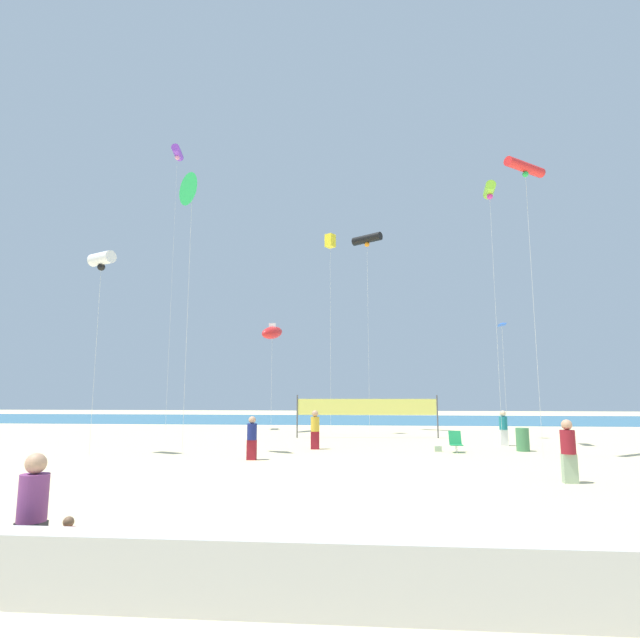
% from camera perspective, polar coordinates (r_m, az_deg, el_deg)
% --- Properties ---
extents(ground_plane, '(120.00, 120.00, 0.00)m').
position_cam_1_polar(ground_plane, '(16.74, 0.77, -16.76)').
color(ground_plane, beige).
extents(ocean_band, '(120.00, 20.00, 0.01)m').
position_cam_1_polar(ocean_band, '(50.76, 3.79, -11.11)').
color(ocean_band, teal).
rests_on(ocean_band, ground).
extents(boardwalk_ledge, '(28.00, 0.44, 0.83)m').
position_cam_1_polar(boardwalk_ledge, '(6.47, -7.26, -26.60)').
color(boardwalk_ledge, beige).
rests_on(boardwalk_ledge, ground).
extents(mother_figure, '(0.38, 0.38, 1.65)m').
position_cam_1_polar(mother_figure, '(8.23, -29.73, -18.26)').
color(mother_figure, '#2D2D33').
rests_on(mother_figure, ground).
extents(toddler_figure, '(0.19, 0.19, 0.84)m').
position_cam_1_polar(toddler_figure, '(7.98, -26.67, -21.97)').
color(toddler_figure, '#99B28C').
rests_on(toddler_figure, ground).
extents(beachgoer_maroon_shirt, '(0.40, 0.40, 1.74)m').
position_cam_1_polar(beachgoer_maroon_shirt, '(16.13, 26.23, -12.92)').
color(beachgoer_maroon_shirt, '#99B28C').
rests_on(beachgoer_maroon_shirt, ground).
extents(beachgoer_teal_shirt, '(0.38, 0.38, 1.66)m').
position_cam_1_polar(beachgoer_teal_shirt, '(26.29, 19.99, -11.27)').
color(beachgoer_teal_shirt, white).
rests_on(beachgoer_teal_shirt, ground).
extents(beachgoer_mustard_shirt, '(0.39, 0.39, 1.72)m').
position_cam_1_polar(beachgoer_mustard_shirt, '(23.26, -0.56, -12.13)').
color(beachgoer_mustard_shirt, maroon).
rests_on(beachgoer_mustard_shirt, ground).
extents(beachgoer_navy_shirt, '(0.37, 0.37, 1.62)m').
position_cam_1_polar(beachgoer_navy_shirt, '(19.71, -7.69, -12.89)').
color(beachgoer_navy_shirt, maroon).
rests_on(beachgoer_navy_shirt, ground).
extents(folding_beach_chair, '(0.52, 0.65, 0.89)m').
position_cam_1_polar(folding_beach_chair, '(22.82, 15.06, -13.07)').
color(folding_beach_chair, '#1E8C4C').
rests_on(folding_beach_chair, ground).
extents(trash_barrel, '(0.56, 0.56, 0.99)m').
position_cam_1_polar(trash_barrel, '(24.16, 21.90, -12.41)').
color(trash_barrel, '#3F7F4C').
rests_on(trash_barrel, ground).
extents(volleyball_net, '(8.01, 0.60, 2.40)m').
position_cam_1_polar(volleyball_net, '(29.22, 5.33, -9.92)').
color(volleyball_net, '#4C4C51').
rests_on(volleyball_net, ground).
extents(beach_handbag, '(0.29, 0.14, 0.23)m').
position_cam_1_polar(beach_handbag, '(22.94, 13.19, -13.98)').
color(beach_handbag, '#99B28C').
rests_on(beach_handbag, ground).
extents(kite_green_delta, '(1.41, 1.26, 12.07)m').
position_cam_1_polar(kite_green_delta, '(23.58, -14.23, 14.00)').
color(kite_green_delta, silver).
rests_on(kite_green_delta, ground).
extents(kite_red_tube, '(2.00, 1.64, 12.03)m').
position_cam_1_polar(kite_red_tube, '(23.61, 22.13, 15.60)').
color(kite_red_tube, silver).
rests_on(kite_red_tube, ground).
extents(kite_black_tube, '(2.18, 1.71, 13.52)m').
position_cam_1_polar(kite_black_tube, '(35.97, 5.32, 9.04)').
color(kite_black_tube, silver).
rests_on(kite_black_tube, ground).
extents(kite_blue_diamond, '(0.68, 0.68, 6.52)m').
position_cam_1_polar(kite_blue_diamond, '(30.50, 19.81, -0.61)').
color(kite_blue_diamond, silver).
rests_on(kite_blue_diamond, ground).
extents(kite_yellow_box, '(0.72, 0.72, 12.62)m').
position_cam_1_polar(kite_yellow_box, '(32.84, 1.16, 8.84)').
color(kite_yellow_box, silver).
rests_on(kite_yellow_box, ground).
extents(kite_violet_tube, '(0.83, 1.67, 20.06)m').
position_cam_1_polar(kite_violet_tube, '(39.84, -15.79, 17.62)').
color(kite_violet_tube, silver).
rests_on(kite_violet_tube, ground).
extents(kite_white_tube, '(1.36, 1.03, 8.47)m').
position_cam_1_polar(kite_white_tube, '(23.70, -23.41, 6.28)').
color(kite_white_tube, silver).
rests_on(kite_white_tube, ground).
extents(kite_red_inflatable, '(1.59, 2.61, 7.18)m').
position_cam_1_polar(kite_red_inflatable, '(34.02, -5.42, -1.44)').
color(kite_red_inflatable, silver).
rests_on(kite_red_inflatable, ground).
extents(kite_lime_tube, '(0.65, 1.35, 12.82)m').
position_cam_1_polar(kite_lime_tube, '(27.40, 18.58, 13.64)').
color(kite_lime_tube, silver).
rests_on(kite_lime_tube, ground).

